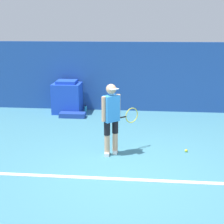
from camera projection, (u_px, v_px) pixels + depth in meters
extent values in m
plane|color=teal|center=(122.00, 172.00, 6.17)|extent=(24.00, 24.00, 0.00)
cube|color=#234C99|center=(131.00, 77.00, 10.35)|extent=(24.00, 0.10, 2.29)
cube|color=white|center=(121.00, 179.00, 5.88)|extent=(21.60, 0.10, 0.01)
cylinder|color=tan|center=(107.00, 145.00, 6.92)|extent=(0.12, 0.12, 0.48)
cylinder|color=black|center=(107.00, 128.00, 6.81)|extent=(0.14, 0.14, 0.30)
cube|color=white|center=(107.00, 153.00, 6.97)|extent=(0.10, 0.24, 0.08)
cylinder|color=tan|center=(115.00, 143.00, 7.04)|extent=(0.12, 0.12, 0.48)
cylinder|color=black|center=(115.00, 127.00, 6.94)|extent=(0.14, 0.14, 0.30)
cube|color=white|center=(115.00, 151.00, 7.09)|extent=(0.10, 0.24, 0.08)
cube|color=#338CE0|center=(111.00, 108.00, 6.76)|extent=(0.39, 0.37, 0.57)
sphere|color=tan|center=(111.00, 89.00, 6.64)|extent=(0.22, 0.22, 0.22)
cube|color=white|center=(114.00, 89.00, 6.56)|extent=(0.21, 0.21, 0.02)
cylinder|color=tan|center=(104.00, 109.00, 6.64)|extent=(0.09, 0.09, 0.54)
cylinder|color=tan|center=(118.00, 106.00, 6.86)|extent=(0.09, 0.09, 0.54)
cylinder|color=black|center=(122.00, 117.00, 7.00)|extent=(0.18, 0.17, 0.03)
torus|color=yellow|center=(132.00, 115.00, 7.15)|extent=(0.28, 0.25, 0.36)
sphere|color=#D1E533|center=(186.00, 151.00, 7.14)|extent=(0.07, 0.07, 0.07)
cube|color=blue|center=(67.00, 98.00, 10.27)|extent=(0.91, 0.74, 0.98)
cube|color=blue|center=(67.00, 82.00, 10.12)|extent=(0.64, 0.52, 0.10)
cube|color=#1E3D99|center=(73.00, 115.00, 9.83)|extent=(0.81, 0.33, 0.15)
cylinder|color=#33ADD6|center=(86.00, 109.00, 10.42)|extent=(0.08, 0.08, 0.20)
cylinder|color=black|center=(86.00, 106.00, 10.39)|extent=(0.04, 0.04, 0.02)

